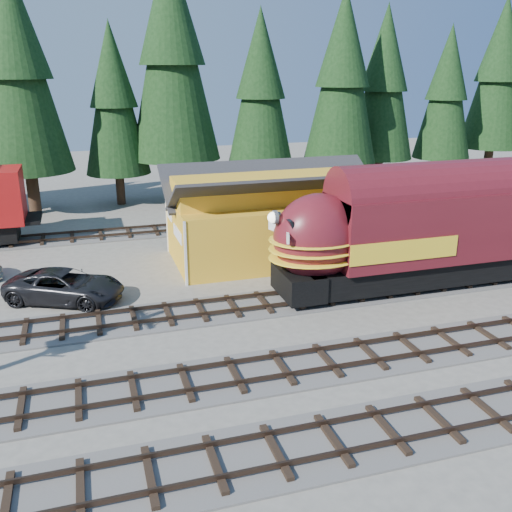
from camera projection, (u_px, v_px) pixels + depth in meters
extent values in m
plane|color=#6B665B|center=(360.00, 333.00, 23.98)|extent=(120.00, 120.00, 0.00)
cube|color=#4C4947|center=(495.00, 276.00, 30.38)|extent=(68.00, 3.20, 0.08)
cube|color=#38281E|center=(505.00, 277.00, 29.66)|extent=(68.00, 0.08, 0.16)
cube|color=#38281E|center=(487.00, 268.00, 30.97)|extent=(68.00, 0.08, 0.16)
cube|color=#4C4947|center=(98.00, 236.00, 37.51)|extent=(32.00, 3.20, 0.08)
cube|color=#38281E|center=(98.00, 236.00, 36.79)|extent=(32.00, 0.08, 0.16)
cube|color=#38281E|center=(97.00, 230.00, 38.09)|extent=(32.00, 0.08, 0.16)
cube|color=gold|center=(279.00, 229.00, 32.97)|extent=(12.00, 6.00, 3.40)
cube|color=gold|center=(279.00, 188.00, 32.20)|extent=(11.88, 3.30, 1.44)
cube|color=white|center=(178.00, 234.00, 30.22)|extent=(0.06, 2.40, 0.60)
cone|color=black|center=(18.00, 67.00, 40.11)|extent=(6.48, 6.48, 14.76)
cone|color=black|center=(114.00, 99.00, 43.83)|extent=(5.07, 5.07, 11.54)
cone|color=black|center=(172.00, 53.00, 43.77)|extent=(7.10, 7.10, 16.18)
cone|color=black|center=(261.00, 89.00, 45.01)|extent=(5.45, 5.45, 12.41)
cone|color=black|center=(343.00, 77.00, 45.49)|extent=(6.01, 6.01, 13.70)
cone|color=black|center=(384.00, 82.00, 49.20)|extent=(5.70, 5.70, 12.97)
cone|color=black|center=(447.00, 92.00, 51.33)|extent=(5.15, 5.15, 11.73)
cone|color=black|center=(499.00, 73.00, 54.15)|extent=(6.13, 6.13, 13.97)
cube|color=black|center=(446.00, 266.00, 29.21)|extent=(15.82, 2.83, 1.22)
cube|color=#5A141C|center=(466.00, 221.00, 28.74)|extent=(14.43, 3.33, 3.33)
ellipsoid|color=#5A141C|center=(317.00, 237.00, 26.52)|extent=(4.22, 3.26, 4.11)
sphere|color=white|center=(273.00, 217.00, 25.56)|extent=(0.49, 0.49, 0.49)
imported|color=black|center=(65.00, 286.00, 26.98)|extent=(6.07, 4.70, 1.53)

